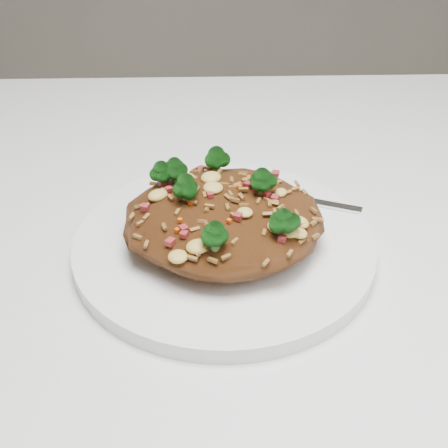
% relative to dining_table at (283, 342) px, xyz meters
% --- Properties ---
extents(dining_table, '(1.20, 0.80, 0.75)m').
position_rel_dining_table_xyz_m(dining_table, '(0.00, 0.00, 0.00)').
color(dining_table, silver).
rests_on(dining_table, ground).
extents(plate, '(0.25, 0.25, 0.01)m').
position_rel_dining_table_xyz_m(plate, '(-0.05, 0.02, 0.10)').
color(plate, white).
rests_on(plate, dining_table).
extents(fried_rice, '(0.16, 0.15, 0.06)m').
position_rel_dining_table_xyz_m(fried_rice, '(-0.05, 0.02, 0.13)').
color(fried_rice, brown).
rests_on(fried_rice, plate).
extents(fork, '(0.16, 0.07, 0.00)m').
position_rel_dining_table_xyz_m(fork, '(0.00, 0.08, 0.11)').
color(fork, silver).
rests_on(fork, plate).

